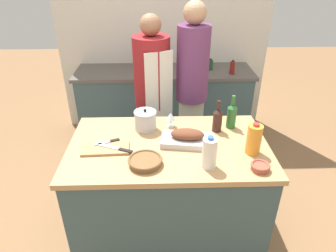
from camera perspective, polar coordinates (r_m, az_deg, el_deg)
ground_plane at (r=2.80m, az=0.09°, el=-19.01°), size 12.00×12.00×0.00m
kitchen_island at (r=2.48m, az=0.09°, el=-12.15°), size 1.47×0.88×0.89m
back_counter at (r=3.86m, az=-0.67°, el=4.24°), size 2.15×0.60×0.89m
back_wall at (r=3.92m, az=-0.85°, el=17.46°), size 2.65×0.10×2.55m
roasting_pan at (r=2.20m, az=3.69°, el=-2.30°), size 0.40×0.26×0.11m
wicker_basket at (r=2.00m, az=-4.37°, el=-6.68°), size 0.23×0.23×0.05m
cutting_board at (r=2.19m, az=-11.79°, el=-4.25°), size 0.34×0.18×0.02m
stock_pot at (r=2.37m, az=-4.33°, el=1.08°), size 0.18×0.18×0.18m
mixing_bowl at (r=2.03m, az=17.16°, el=-7.42°), size 0.13×0.13×0.04m
juice_jug at (r=2.14m, az=16.05°, el=-2.43°), size 0.10×0.10×0.23m
milk_jug at (r=1.94m, az=7.89°, el=-5.11°), size 0.10×0.10×0.23m
wine_bottle_green at (r=2.43m, az=12.02°, el=2.06°), size 0.08×0.08×0.28m
wine_bottle_dark at (r=2.36m, az=9.40°, el=1.28°), size 0.07×0.07×0.26m
wine_glass_left at (r=2.39m, az=0.52°, el=1.78°), size 0.08×0.08×0.12m
knife_chef at (r=2.16m, az=-9.86°, el=-4.20°), size 0.27×0.13×0.01m
knife_paring at (r=2.24m, az=-11.41°, el=-2.95°), size 0.19×0.10×0.01m
stand_mixer at (r=3.67m, az=-3.66°, el=12.34°), size 0.18×0.14×0.28m
condiment_bottle_tall at (r=3.74m, az=8.05°, el=11.49°), size 0.07×0.07×0.13m
condiment_bottle_short at (r=3.80m, az=5.12°, el=12.22°), size 0.06×0.06×0.17m
condiment_bottle_extra at (r=3.63m, az=12.17°, el=10.82°), size 0.06×0.06×0.17m
person_cook_aproned at (r=2.97m, az=-2.97°, el=6.29°), size 0.37×0.39×1.67m
person_cook_guest at (r=2.97m, az=4.57°, el=7.76°), size 0.31×0.31×1.78m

